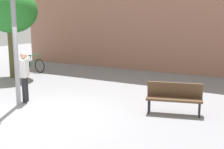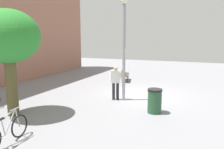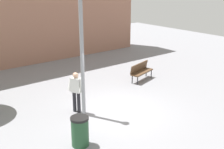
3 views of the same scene
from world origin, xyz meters
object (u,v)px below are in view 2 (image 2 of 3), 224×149
(bicycle_silver, at_px, (7,132))
(trash_bin, at_px, (155,101))
(person_by_lamppost, at_px, (116,80))
(lamppost, at_px, (124,44))
(plaza_tree, at_px, (8,38))
(park_bench, at_px, (124,73))

(bicycle_silver, height_order, trash_bin, trash_bin)
(person_by_lamppost, height_order, bicycle_silver, person_by_lamppost)
(lamppost, xyz_separation_m, plaza_tree, (-3.72, 3.30, 0.29))
(park_bench, distance_m, bicycle_silver, 10.32)
(lamppost, distance_m, park_bench, 5.37)
(bicycle_silver, bearing_deg, person_by_lamppost, -11.12)
(trash_bin, bearing_deg, lamppost, 54.17)
(person_by_lamppost, xyz_separation_m, bicycle_silver, (-5.60, 1.10, -0.58))
(plaza_tree, bearing_deg, lamppost, -41.62)
(bicycle_silver, bearing_deg, plaza_tree, 42.50)
(park_bench, xyz_separation_m, bicycle_silver, (-10.32, -0.14, -0.16))
(person_by_lamppost, relative_size, trash_bin, 1.68)
(lamppost, xyz_separation_m, person_by_lamppost, (-0.09, 0.39, -1.77))
(trash_bin, bearing_deg, bicycle_silver, 143.11)
(person_by_lamppost, distance_m, plaza_tree, 5.09)
(person_by_lamppost, xyz_separation_m, plaza_tree, (-3.63, 2.91, 2.06))
(lamppost, xyz_separation_m, trash_bin, (-1.30, -1.80, -2.23))
(park_bench, height_order, bicycle_silver, bicycle_silver)
(plaza_tree, bearing_deg, park_bench, -11.36)
(lamppost, distance_m, trash_bin, 3.15)
(plaza_tree, xyz_separation_m, bicycle_silver, (-1.98, -1.81, -2.64))
(lamppost, relative_size, person_by_lamppost, 2.90)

